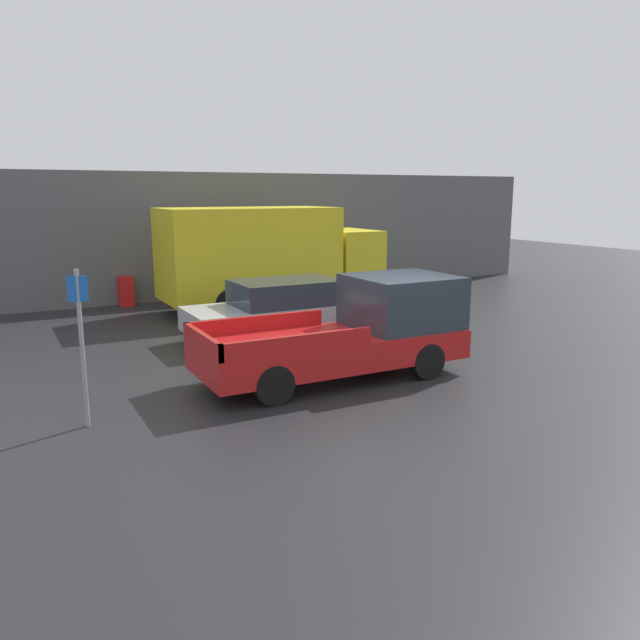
# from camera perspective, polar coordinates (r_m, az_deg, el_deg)

# --- Properties ---
(ground_plane) EXTENTS (60.00, 60.00, 0.00)m
(ground_plane) POSITION_cam_1_polar(r_m,az_deg,el_deg) (13.05, 6.10, -4.84)
(ground_plane) COLOR #232326
(building_wall) EXTENTS (28.00, 0.15, 4.36)m
(building_wall) POSITION_cam_1_polar(r_m,az_deg,el_deg) (22.39, -9.64, 7.61)
(building_wall) COLOR #56565B
(building_wall) RESTS_ON ground
(pickup_truck) EXTENTS (5.40, 2.08, 1.98)m
(pickup_truck) POSITION_cam_1_polar(r_m,az_deg,el_deg) (12.69, 3.39, -0.97)
(pickup_truck) COLOR red
(pickup_truck) RESTS_ON ground
(car) EXTENTS (4.80, 1.98, 1.51)m
(car) POSITION_cam_1_polar(r_m,az_deg,el_deg) (15.85, -3.41, 1.04)
(car) COLOR #B7BABF
(car) RESTS_ON ground
(delivery_truck) EXTENTS (7.01, 2.62, 3.22)m
(delivery_truck) POSITION_cam_1_polar(r_m,az_deg,el_deg) (19.86, -4.92, 5.97)
(delivery_truck) COLOR gold
(delivery_truck) RESTS_ON ground
(parking_sign) EXTENTS (0.30, 0.07, 2.53)m
(parking_sign) POSITION_cam_1_polar(r_m,az_deg,el_deg) (10.41, -20.97, -1.71)
(parking_sign) COLOR gray
(parking_sign) RESTS_ON ground
(newspaper_box) EXTENTS (0.45, 0.40, 0.97)m
(newspaper_box) POSITION_cam_1_polar(r_m,az_deg,el_deg) (21.47, -17.32, 2.53)
(newspaper_box) COLOR red
(newspaper_box) RESTS_ON ground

